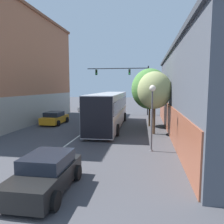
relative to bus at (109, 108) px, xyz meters
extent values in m
cube|color=silver|center=(-1.78, -1.70, -1.93)|extent=(0.14, 43.78, 0.01)
cube|color=#9E998E|center=(-8.33, 0.84, -0.33)|extent=(0.24, 20.54, 3.20)
cube|color=#4C515B|center=(9.78, -2.04, 1.72)|extent=(8.11, 24.35, 7.30)
cube|color=#995138|center=(5.77, -2.04, -0.66)|extent=(0.24, 23.87, 2.56)
cube|color=#393D44|center=(9.78, -2.04, 5.22)|extent=(8.44, 24.60, 0.30)
cube|color=#B7B7BC|center=(0.00, 0.02, -0.10)|extent=(2.78, 12.94, 3.22)
cube|color=black|center=(0.00, 0.02, 0.48)|extent=(2.82, 12.68, 1.03)
cube|color=beige|center=(0.00, 0.02, -0.36)|extent=(2.81, 12.81, 0.32)
cube|color=black|center=(0.15, -6.40, -0.10)|extent=(2.42, 0.12, 3.09)
cylinder|color=black|center=(-1.36, 3.98, -1.43)|extent=(0.32, 1.01, 1.00)
cylinder|color=black|center=(1.17, 4.04, -1.43)|extent=(0.32, 1.01, 1.00)
cylinder|color=black|center=(-1.17, -4.00, -1.43)|extent=(0.32, 1.01, 1.00)
cylinder|color=black|center=(1.36, -3.94, -1.43)|extent=(0.32, 1.01, 1.00)
cube|color=black|center=(-0.10, -14.04, -1.38)|extent=(1.77, 3.92, 0.74)
cube|color=black|center=(-0.10, -13.81, -0.76)|extent=(1.62, 2.04, 0.52)
cylinder|color=black|center=(-1.01, -12.84, -1.60)|extent=(0.22, 0.66, 0.66)
cylinder|color=black|center=(0.80, -12.82, -1.60)|extent=(0.22, 0.66, 0.66)
cylinder|color=black|center=(-0.99, -15.26, -1.60)|extent=(0.22, 0.66, 0.66)
cylinder|color=black|center=(0.82, -15.24, -1.60)|extent=(0.22, 0.66, 0.66)
cube|color=silver|center=(-6.27, 14.01, -1.45)|extent=(2.09, 4.27, 0.62)
cube|color=black|center=(-6.30, 13.81, -0.88)|extent=(1.73, 2.30, 0.53)
cylinder|color=black|center=(-6.95, 15.38, -1.62)|extent=(0.29, 0.64, 0.62)
cylinder|color=black|center=(-5.29, 15.18, -1.62)|extent=(0.29, 0.64, 0.62)
cylinder|color=black|center=(-7.26, 12.85, -1.62)|extent=(0.29, 0.64, 0.62)
cylinder|color=black|center=(-5.59, 12.65, -1.62)|extent=(0.29, 0.64, 0.62)
cube|color=orange|center=(-6.22, 0.78, -1.41)|extent=(1.78, 4.00, 0.71)
cube|color=black|center=(-6.22, 0.58, -0.81)|extent=(1.63, 2.09, 0.49)
cylinder|color=black|center=(-7.12, 2.02, -1.62)|extent=(0.22, 0.63, 0.63)
cylinder|color=black|center=(-5.30, 2.01, -1.62)|extent=(0.22, 0.63, 0.63)
cylinder|color=black|center=(-7.14, -0.45, -1.62)|extent=(0.22, 0.63, 0.63)
cylinder|color=black|center=(-5.31, -0.46, -1.62)|extent=(0.22, 0.63, 0.63)
cylinder|color=black|center=(3.88, 10.20, 1.58)|extent=(0.18, 0.18, 7.03)
cylinder|color=black|center=(-0.57, 10.20, 4.79)|extent=(8.91, 0.12, 0.12)
cube|color=#234723|center=(1.21, 10.20, 4.27)|extent=(0.28, 0.24, 0.80)
sphere|color=black|center=(1.21, 10.04, 4.52)|extent=(0.18, 0.18, 0.18)
sphere|color=black|center=(1.21, 10.04, 4.27)|extent=(0.18, 0.18, 0.18)
sphere|color=green|center=(1.21, 10.04, 4.03)|extent=(0.18, 0.18, 0.18)
cube|color=#234723|center=(-3.69, 10.20, 4.27)|extent=(0.28, 0.24, 0.80)
sphere|color=black|center=(-3.69, 10.04, 4.52)|extent=(0.18, 0.18, 0.18)
sphere|color=black|center=(-3.69, 10.04, 4.27)|extent=(0.18, 0.18, 0.18)
sphere|color=green|center=(-3.69, 10.04, 4.03)|extent=(0.18, 0.18, 0.18)
cone|color=#47474C|center=(4.10, -7.93, -1.83)|extent=(0.26, 0.26, 0.20)
cylinder|color=#47474C|center=(4.10, -7.93, 0.00)|extent=(0.10, 0.10, 3.86)
sphere|color=#EFE5CC|center=(4.10, -7.93, 2.06)|extent=(0.39, 0.39, 0.39)
cylinder|color=brown|center=(4.39, -2.72, -0.65)|extent=(0.25, 0.25, 2.56)
ellipsoid|color=#99A366|center=(4.39, -2.72, 1.86)|extent=(2.90, 2.61, 3.19)
cylinder|color=#4C3823|center=(4.05, 1.10, -0.80)|extent=(0.18, 0.18, 2.26)
ellipsoid|color=#4C843D|center=(4.05, 1.10, 1.93)|extent=(3.78, 3.40, 4.15)
camera|label=1|loc=(3.77, -21.70, 2.16)|focal=35.00mm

